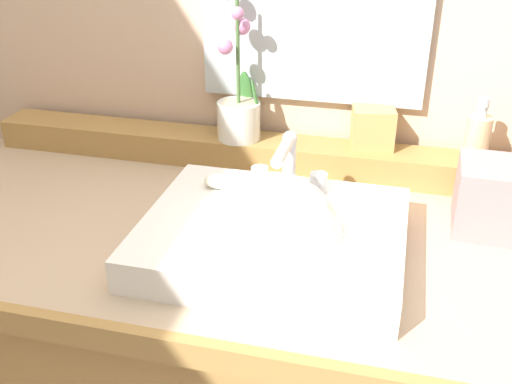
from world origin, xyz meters
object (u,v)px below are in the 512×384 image
potted_plant (239,105)px  soap_dispenser (477,138)px  tissue_box (494,198)px  sink_basin (272,242)px  trinket_box (373,128)px  soap_bar (222,182)px

potted_plant → soap_dispenser: 0.49m
soap_dispenser → tissue_box: size_ratio=1.04×
sink_basin → tissue_box: sink_basin is taller
sink_basin → trinket_box: bearing=69.8°
potted_plant → tissue_box: 0.54m
trinket_box → potted_plant: bearing=172.7°
potted_plant → soap_dispenser: potted_plant is taller
soap_dispenser → trinket_box: 0.21m
potted_plant → tissue_box: size_ratio=2.47×
soap_bar → tissue_box: size_ratio=0.54×
potted_plant → trinket_box: size_ratio=3.75×
sink_basin → potted_plant: bearing=114.1°
sink_basin → soap_bar: (-0.12, 0.11, 0.05)m
soap_bar → tissue_box: bearing=8.5°
tissue_box → sink_basin: bearing=-153.4°
soap_bar → potted_plant: 0.24m
sink_basin → trinket_box: 0.39m
soap_bar → potted_plant: (-0.03, 0.23, 0.07)m
soap_dispenser → trinket_box: size_ratio=1.57×
sink_basin → tissue_box: bearing=26.6°
soap_bar → soap_dispenser: soap_dispenser is taller
trinket_box → soap_dispenser: bearing=-20.2°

